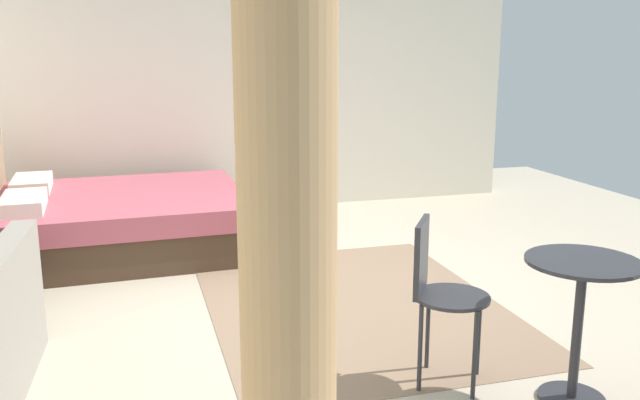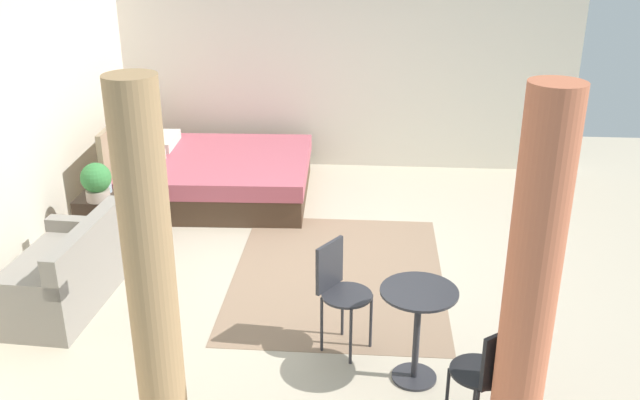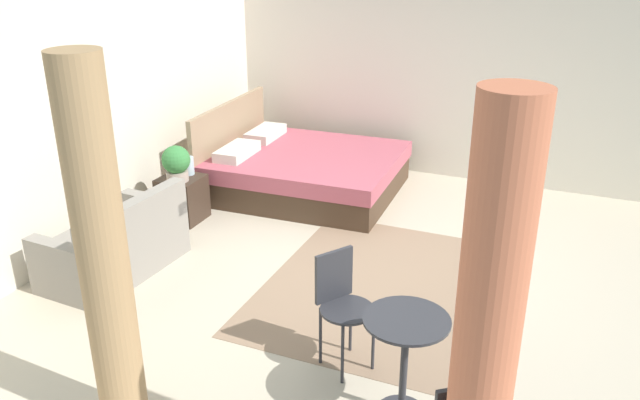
{
  "view_description": "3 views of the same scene",
  "coord_description": "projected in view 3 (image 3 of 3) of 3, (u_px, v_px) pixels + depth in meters",
  "views": [
    {
      "loc": [
        -4.53,
        1.36,
        1.76
      ],
      "look_at": [
        -0.07,
        0.08,
        0.72
      ],
      "focal_mm": 37.89,
      "sensor_mm": 36.0,
      "label": 1
    },
    {
      "loc": [
        -6.24,
        -0.38,
        3.26
      ],
      "look_at": [
        0.09,
        0.1,
        0.61
      ],
      "focal_mm": 39.46,
      "sensor_mm": 36.0,
      "label": 2
    },
    {
      "loc": [
        -5.24,
        -1.58,
        3.0
      ],
      "look_at": [
        -0.17,
        0.55,
        0.7
      ],
      "focal_mm": 36.05,
      "sensor_mm": 36.0,
      "label": 3
    }
  ],
  "objects": [
    {
      "name": "wall_back",
      "position": [
        111.0,
        97.0,
        6.7
      ],
      "size": [
        8.74,
        0.12,
        2.82
      ],
      "primitive_type": "cube",
      "color": "silver",
      "rests_on": "ground"
    },
    {
      "name": "area_rug",
      "position": [
        380.0,
        286.0,
        5.88
      ],
      "size": [
        2.58,
        1.99,
        0.01
      ],
      "primitive_type": "cube",
      "color": "#93755B",
      "rests_on": "ground"
    },
    {
      "name": "nightstand",
      "position": [
        183.0,
        198.0,
        7.17
      ],
      "size": [
        0.43,
        0.45,
        0.5
      ],
      "color": "#38281E",
      "rests_on": "ground"
    },
    {
      "name": "ground_plane",
      "position": [
        379.0,
        271.0,
        6.18
      ],
      "size": [
        8.74,
        8.98,
        0.02
      ],
      "primitive_type": "cube",
      "color": "beige"
    },
    {
      "name": "curtain_left",
      "position": [
        486.0,
        344.0,
        3.0
      ],
      "size": [
        0.31,
        0.31,
        2.44
      ],
      "color": "#D1704C",
      "rests_on": "ground"
    },
    {
      "name": "couch",
      "position": [
        116.0,
        246.0,
        6.03
      ],
      "size": [
        1.38,
        0.83,
        0.78
      ],
      "color": "gray",
      "rests_on": "ground"
    },
    {
      "name": "bed",
      "position": [
        303.0,
        170.0,
        7.95
      ],
      "size": [
        1.96,
        2.25,
        1.04
      ],
      "color": "#473323",
      "rests_on": "ground"
    },
    {
      "name": "wall_right",
      "position": [
        454.0,
        69.0,
        8.07
      ],
      "size": [
        0.12,
        5.98,
        2.82
      ],
      "primitive_type": "cube",
      "color": "silver",
      "rests_on": "ground"
    },
    {
      "name": "balcony_table",
      "position": [
        405.0,
        350.0,
        4.13
      ],
      "size": [
        0.56,
        0.56,
        0.75
      ],
      "color": "#2D2D33",
      "rests_on": "ground"
    },
    {
      "name": "potted_plant",
      "position": [
        176.0,
        163.0,
        6.89
      ],
      "size": [
        0.31,
        0.31,
        0.4
      ],
      "color": "tan",
      "rests_on": "nightstand"
    },
    {
      "name": "vase",
      "position": [
        188.0,
        166.0,
        7.13
      ],
      "size": [
        0.14,
        0.14,
        0.2
      ],
      "color": "silver",
      "rests_on": "nightstand"
    },
    {
      "name": "curtain_right",
      "position": [
        103.0,
        258.0,
        3.8
      ],
      "size": [
        0.3,
        0.3,
        2.44
      ],
      "color": "tan",
      "rests_on": "ground"
    },
    {
      "name": "cafe_chair_near_couch",
      "position": [
        341.0,
        298.0,
        4.65
      ],
      "size": [
        0.55,
        0.55,
        0.89
      ],
      "color": "#2D2D33",
      "rests_on": "ground"
    }
  ]
}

